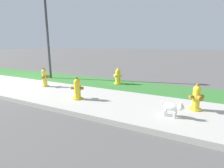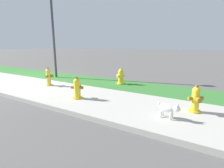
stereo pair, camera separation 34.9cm
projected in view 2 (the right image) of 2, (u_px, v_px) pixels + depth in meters
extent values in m
plane|color=#5B5956|center=(7.00, 81.00, 7.80)|extent=(120.00, 120.00, 0.00)
cube|color=#BCB7AD|center=(7.00, 81.00, 7.80)|extent=(18.00, 2.39, 0.01)
cube|color=#387A33|center=(46.00, 75.00, 9.55)|extent=(18.00, 1.81, 0.01)
cylinder|color=yellow|center=(78.00, 98.00, 5.32)|extent=(0.30, 0.30, 0.05)
cylinder|color=yellow|center=(77.00, 89.00, 5.26)|extent=(0.19, 0.19, 0.48)
sphere|color=yellow|center=(77.00, 82.00, 5.21)|extent=(0.20, 0.20, 0.20)
cube|color=olive|center=(77.00, 78.00, 5.18)|extent=(0.07, 0.07, 0.06)
cylinder|color=olive|center=(73.00, 87.00, 5.28)|extent=(0.12, 0.12, 0.09)
cylinder|color=olive|center=(82.00, 88.00, 5.22)|extent=(0.12, 0.12, 0.09)
cylinder|color=olive|center=(79.00, 86.00, 5.39)|extent=(0.15, 0.14, 0.12)
cylinder|color=yellow|center=(194.00, 111.00, 4.25)|extent=(0.28, 0.28, 0.05)
cylinder|color=yellow|center=(195.00, 101.00, 4.19)|extent=(0.18, 0.18, 0.49)
sphere|color=yellow|center=(196.00, 91.00, 4.13)|extent=(0.19, 0.19, 0.19)
cube|color=olive|center=(197.00, 86.00, 4.11)|extent=(0.08, 0.08, 0.06)
cylinder|color=olive|center=(201.00, 98.00, 4.18)|extent=(0.13, 0.13, 0.09)
cylinder|color=olive|center=(190.00, 98.00, 4.17)|extent=(0.13, 0.13, 0.09)
cylinder|color=olive|center=(199.00, 100.00, 4.04)|extent=(0.16, 0.15, 0.12)
cylinder|color=yellow|center=(121.00, 83.00, 7.30)|extent=(0.32, 0.32, 0.05)
cylinder|color=yellow|center=(121.00, 77.00, 7.24)|extent=(0.21, 0.21, 0.47)
sphere|color=yellow|center=(121.00, 72.00, 7.19)|extent=(0.22, 0.22, 0.22)
cube|color=yellow|center=(121.00, 69.00, 7.16)|extent=(0.07, 0.07, 0.06)
cylinder|color=yellow|center=(118.00, 76.00, 7.14)|extent=(0.12, 0.12, 0.09)
cylinder|color=yellow|center=(123.00, 76.00, 7.32)|extent=(0.12, 0.12, 0.09)
cylinder|color=yellow|center=(118.00, 75.00, 7.35)|extent=(0.14, 0.15, 0.12)
cylinder|color=yellow|center=(49.00, 85.00, 7.00)|extent=(0.27, 0.27, 0.05)
cylinder|color=yellow|center=(49.00, 78.00, 6.94)|extent=(0.17, 0.17, 0.55)
sphere|color=yellow|center=(48.00, 71.00, 6.88)|extent=(0.18, 0.18, 0.18)
cube|color=olive|center=(48.00, 68.00, 6.86)|extent=(0.08, 0.08, 0.06)
cylinder|color=olive|center=(50.00, 75.00, 7.05)|extent=(0.12, 0.12, 0.09)
cylinder|color=olive|center=(47.00, 77.00, 6.80)|extent=(0.12, 0.12, 0.09)
cylinder|color=olive|center=(52.00, 76.00, 6.92)|extent=(0.15, 0.15, 0.12)
ellipsoid|color=white|center=(167.00, 108.00, 3.85)|extent=(0.37, 0.22, 0.18)
sphere|color=white|center=(177.00, 109.00, 3.71)|extent=(0.14, 0.14, 0.14)
sphere|color=black|center=(180.00, 110.00, 3.67)|extent=(0.03, 0.03, 0.03)
cone|color=white|center=(178.00, 104.00, 3.71)|extent=(0.06, 0.06, 0.06)
cone|color=white|center=(177.00, 105.00, 3.65)|extent=(0.06, 0.06, 0.06)
cylinder|color=white|center=(172.00, 116.00, 3.85)|extent=(0.05, 0.05, 0.15)
cylinder|color=white|center=(170.00, 117.00, 3.78)|extent=(0.05, 0.05, 0.15)
cylinder|color=white|center=(162.00, 113.00, 3.99)|extent=(0.05, 0.05, 0.15)
cylinder|color=white|center=(161.00, 114.00, 3.91)|extent=(0.05, 0.05, 0.15)
cylinder|color=white|center=(159.00, 104.00, 3.95)|extent=(0.04, 0.04, 0.10)
cylinder|color=#3D3D42|center=(53.00, 32.00, 8.34)|extent=(0.11, 0.11, 4.41)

